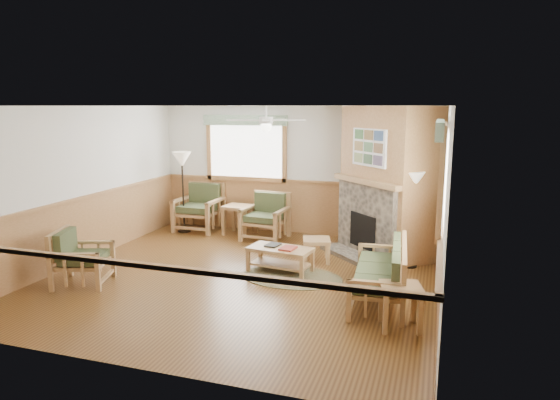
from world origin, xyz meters
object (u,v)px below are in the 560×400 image
(armchair_back_left, at_px, (199,208))
(end_table_sofa, at_px, (400,307))
(end_table_chairs, at_px, (238,220))
(floor_lamp_left, at_px, (183,192))
(sofa, at_px, (379,272))
(coffee_table, at_px, (280,260))
(footstool, at_px, (316,250))
(armchair_left, at_px, (82,257))
(floor_lamp_right, at_px, (411,220))
(armchair_back_right, at_px, (265,217))

(armchair_back_left, relative_size, end_table_sofa, 1.85)
(end_table_chairs, distance_m, floor_lamp_left, 1.34)
(sofa, relative_size, end_table_sofa, 3.22)
(armchair_back_left, bearing_deg, coffee_table, -39.26)
(footstool, bearing_deg, coffee_table, -120.05)
(armchair_left, relative_size, floor_lamp_left, 0.48)
(end_table_chairs, bearing_deg, floor_lamp_left, -172.69)
(armchair_left, xyz_separation_m, floor_lamp_left, (-0.11, 3.38, 0.45))
(sofa, xyz_separation_m, coffee_table, (-1.69, 0.71, -0.20))
(end_table_chairs, distance_m, end_table_sofa, 5.16)
(sofa, xyz_separation_m, floor_lamp_right, (0.33, 1.65, 0.41))
(armchair_back_left, distance_m, floor_lamp_right, 4.74)
(sofa, xyz_separation_m, armchair_back_right, (-2.62, 2.59, 0.06))
(armchair_back_left, height_order, floor_lamp_right, floor_lamp_right)
(floor_lamp_left, bearing_deg, armchair_left, -88.16)
(armchair_back_right, distance_m, floor_lamp_left, 1.93)
(coffee_table, bearing_deg, end_table_sofa, -29.66)
(floor_lamp_left, bearing_deg, armchair_back_left, 41.76)
(armchair_left, xyz_separation_m, end_table_sofa, (4.76, -0.10, -0.15))
(end_table_sofa, height_order, floor_lamp_left, floor_lamp_left)
(footstool, height_order, floor_lamp_right, floor_lamp_right)
(armchair_back_left, distance_m, armchair_left, 3.61)
(end_table_sofa, bearing_deg, floor_lamp_left, 144.41)
(floor_lamp_right, bearing_deg, footstool, -173.11)
(end_table_chairs, bearing_deg, footstool, -33.11)
(floor_lamp_right, bearing_deg, end_table_chairs, 162.55)
(armchair_left, bearing_deg, sofa, -98.34)
(end_table_sofa, bearing_deg, floor_lamp_right, 90.85)
(armchair_back_right, distance_m, end_table_chairs, 0.72)
(coffee_table, height_order, end_table_sofa, end_table_sofa)
(coffee_table, relative_size, end_table_chairs, 1.65)
(armchair_back_left, xyz_separation_m, coffee_table, (2.56, -2.15, -0.30))
(end_table_chairs, bearing_deg, armchair_left, -107.29)
(floor_lamp_left, bearing_deg, floor_lamp_right, -11.50)
(coffee_table, distance_m, footstool, 0.86)
(coffee_table, xyz_separation_m, floor_lamp_right, (2.01, 0.94, 0.61))
(armchair_back_left, bearing_deg, armchair_back_right, -8.38)
(armchair_back_left, height_order, armchair_back_right, armchair_back_left)
(armchair_back_left, distance_m, armchair_back_right, 1.66)
(sofa, distance_m, floor_lamp_left, 5.24)
(armchair_left, relative_size, end_table_chairs, 1.35)
(end_table_chairs, relative_size, floor_lamp_left, 0.36)
(armchair_back_left, xyz_separation_m, end_table_chairs, (0.96, -0.07, -0.19))
(floor_lamp_left, bearing_deg, footstool, -19.88)
(coffee_table, height_order, end_table_chairs, end_table_chairs)
(armchair_back_left, bearing_deg, floor_lamp_right, -14.11)
(footstool, xyz_separation_m, floor_lamp_left, (-3.25, 1.17, 0.67))
(armchair_back_right, distance_m, armchair_left, 3.79)
(sofa, distance_m, armchair_back_left, 5.12)
(end_table_sofa, bearing_deg, coffee_table, 142.70)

